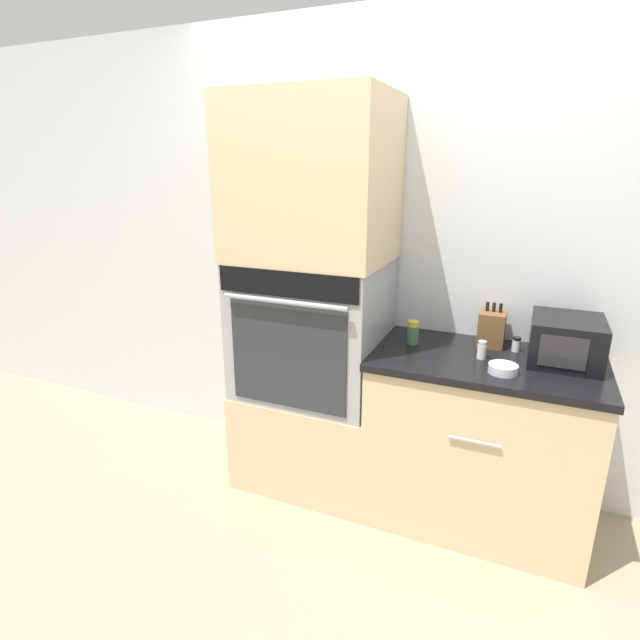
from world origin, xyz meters
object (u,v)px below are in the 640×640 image
(bowl, at_px, (503,369))
(condiment_jar_mid, at_px, (482,350))
(condiment_jar_far, at_px, (516,344))
(microwave, at_px, (566,340))
(condiment_jar_near, at_px, (413,333))
(wall_oven, at_px, (312,328))
(knife_block, at_px, (492,328))

(bowl, distance_m, condiment_jar_mid, 0.17)
(condiment_jar_mid, height_order, condiment_jar_far, condiment_jar_mid)
(microwave, distance_m, condiment_jar_near, 0.70)
(bowl, height_order, condiment_jar_near, condiment_jar_near)
(condiment_jar_far, bearing_deg, condiment_jar_near, -169.73)
(condiment_jar_mid, bearing_deg, wall_oven, 178.91)
(knife_block, relative_size, bowl, 1.74)
(wall_oven, bearing_deg, knife_block, 12.59)
(wall_oven, relative_size, microwave, 2.17)
(wall_oven, distance_m, condiment_jar_far, 1.03)
(condiment_jar_mid, bearing_deg, condiment_jar_far, 48.72)
(knife_block, xyz_separation_m, condiment_jar_far, (0.12, -0.05, -0.05))
(microwave, height_order, bowl, microwave)
(knife_block, distance_m, bowl, 0.37)
(wall_oven, xyz_separation_m, condiment_jar_far, (1.02, 0.15, 0.00))
(bowl, bearing_deg, condiment_jar_near, 154.47)
(knife_block, bearing_deg, microwave, -18.35)
(wall_oven, bearing_deg, condiment_jar_near, 6.38)
(bowl, distance_m, condiment_jar_far, 0.30)
(knife_block, bearing_deg, condiment_jar_far, -22.98)
(condiment_jar_mid, bearing_deg, microwave, 16.97)
(microwave, relative_size, knife_block, 1.58)
(wall_oven, height_order, condiment_jar_near, wall_oven)
(bowl, height_order, condiment_jar_far, condiment_jar_far)
(bowl, bearing_deg, knife_block, 103.33)
(wall_oven, bearing_deg, bowl, -8.96)
(knife_block, bearing_deg, bowl, -76.67)
(wall_oven, height_order, condiment_jar_mid, wall_oven)
(microwave, relative_size, condiment_jar_near, 2.90)
(knife_block, height_order, condiment_jar_near, knife_block)
(knife_block, height_order, condiment_jar_far, knife_block)
(bowl, relative_size, condiment_jar_near, 1.05)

